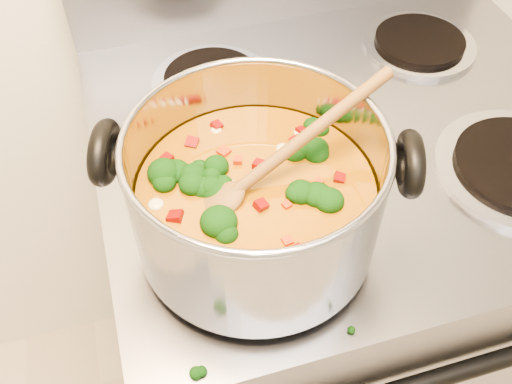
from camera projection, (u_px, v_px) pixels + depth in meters
electric_range at (325, 289)px, 1.16m from camera, size 0.74×0.67×1.08m
stockpot at (256, 195)px, 0.62m from camera, size 0.34×0.27×0.16m
wooden_spoon at (264, 169)px, 0.59m from camera, size 0.25×0.09×0.11m
cooktop_crumbs at (244, 207)px, 0.71m from camera, size 0.32×0.28×0.01m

